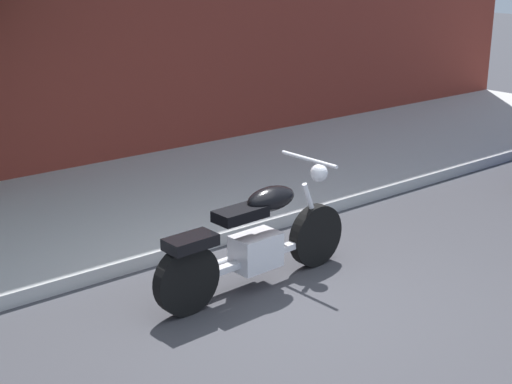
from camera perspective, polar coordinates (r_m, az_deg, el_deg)
The scene contains 3 objects.
ground_plane at distance 6.35m, azimuth 2.95°, elevation -9.28°, with size 60.00×60.00×0.00m, color #38383D.
sidewalk at distance 8.78m, azimuth -11.12°, elevation -1.19°, with size 19.68×3.27×0.14m, color #ACACAC.
motorcycle at distance 6.61m, azimuth -0.04°, elevation -3.80°, with size 2.16×0.70×1.11m.
Camera 1 is at (-3.79, -4.18, 2.92)m, focal length 51.51 mm.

